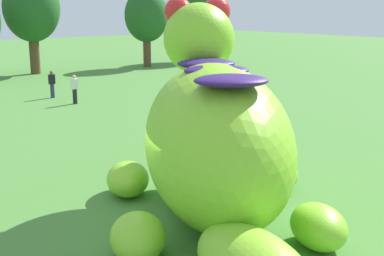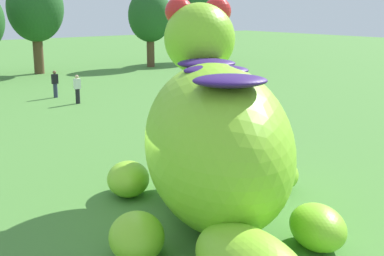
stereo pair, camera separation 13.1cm
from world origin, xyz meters
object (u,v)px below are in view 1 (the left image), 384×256
Objects in this scene: spectator_near_inflatable at (188,95)px; spectator_mid_field at (52,84)px; giant_inflatable_creature at (216,141)px; spectator_far_side at (75,89)px.

spectator_near_inflatable and spectator_mid_field have the same top height.
giant_inflatable_creature is 6.75× the size of spectator_mid_field.
spectator_near_inflatable is 1.00× the size of spectator_mid_field.
giant_inflatable_creature is 21.34m from spectator_mid_field.
spectator_mid_field is 1.00× the size of spectator_far_side.
spectator_near_inflatable is at bearing 54.61° from giant_inflatable_creature.
spectator_near_inflatable is at bearing -64.46° from spectator_mid_field.
spectator_near_inflatable is 1.00× the size of spectator_far_side.
spectator_near_inflatable is 7.02m from spectator_far_side.
spectator_far_side is (0.17, -2.79, 0.00)m from spectator_mid_field.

